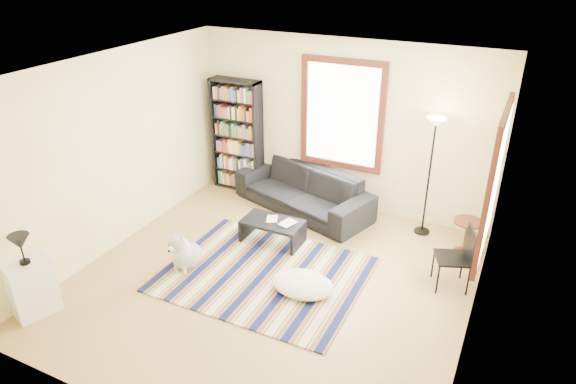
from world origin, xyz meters
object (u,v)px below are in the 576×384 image
at_px(sofa, 303,190).
at_px(white_cabinet, 32,288).
at_px(floor_cushion, 303,284).
at_px(dog, 187,248).
at_px(folding_chair, 452,258).
at_px(floor_lamp, 429,178).
at_px(bookshelf, 237,136).
at_px(side_table, 465,237).
at_px(coffee_table, 273,232).

relative_size(sofa, white_cabinet, 3.42).
bearing_deg(floor_cushion, dog, -173.27).
bearing_deg(folding_chair, white_cabinet, -169.60).
distance_m(floor_lamp, dog, 3.66).
relative_size(bookshelf, floor_lamp, 1.08).
distance_m(folding_chair, dog, 3.54).
bearing_deg(sofa, dog, -89.72).
bearing_deg(floor_cushion, side_table, 46.55).
bearing_deg(floor_cushion, white_cabinet, -147.04).
height_order(white_cabinet, dog, white_cabinet).
bearing_deg(floor_lamp, folding_chair, -63.12).
xyz_separation_m(floor_lamp, side_table, (0.68, -0.34, -0.66)).
height_order(coffee_table, folding_chair, folding_chair).
bearing_deg(side_table, floor_cushion, -133.45).
height_order(sofa, floor_cushion, sofa).
distance_m(sofa, side_table, 2.68).
xyz_separation_m(floor_lamp, dog, (-2.72, -2.37, -0.63)).
relative_size(coffee_table, side_table, 1.67).
distance_m(coffee_table, floor_lamp, 2.46).
bearing_deg(folding_chair, coffee_table, 159.73).
distance_m(coffee_table, white_cabinet, 3.28).
bearing_deg(sofa, floor_lamp, 20.83).
bearing_deg(dog, floor_lamp, 41.05).
bearing_deg(folding_chair, sofa, 135.44).
relative_size(coffee_table, white_cabinet, 1.29).
height_order(floor_cushion, floor_lamp, floor_lamp).
height_order(sofa, floor_lamp, floor_lamp).
height_order(sofa, side_table, sofa).
bearing_deg(side_table, dog, -149.15).
xyz_separation_m(white_cabinet, dog, (1.10, 1.60, -0.05)).
relative_size(sofa, folding_chair, 2.78).
distance_m(floor_lamp, side_table, 1.01).
bearing_deg(bookshelf, coffee_table, -45.02).
bearing_deg(sofa, white_cabinet, -97.33).
relative_size(coffee_table, floor_lamp, 0.48).
height_order(side_table, white_cabinet, white_cabinet).
bearing_deg(dog, side_table, 30.82).
distance_m(floor_cushion, folding_chair, 1.96).
bearing_deg(floor_lamp, sofa, -177.13).
distance_m(bookshelf, white_cabinet, 4.21).
distance_m(coffee_table, folding_chair, 2.60).
bearing_deg(dog, coffee_table, 55.28).
relative_size(bookshelf, coffee_table, 2.22).
distance_m(sofa, floor_cushion, 2.29).
relative_size(bookshelf, white_cabinet, 2.86).
height_order(bookshelf, white_cabinet, bookshelf).
xyz_separation_m(sofa, folding_chair, (2.62, -1.14, 0.08)).
height_order(side_table, folding_chair, folding_chair).
xyz_separation_m(folding_chair, white_cabinet, (-4.45, -2.73, -0.08)).
relative_size(floor_lamp, side_table, 3.44).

